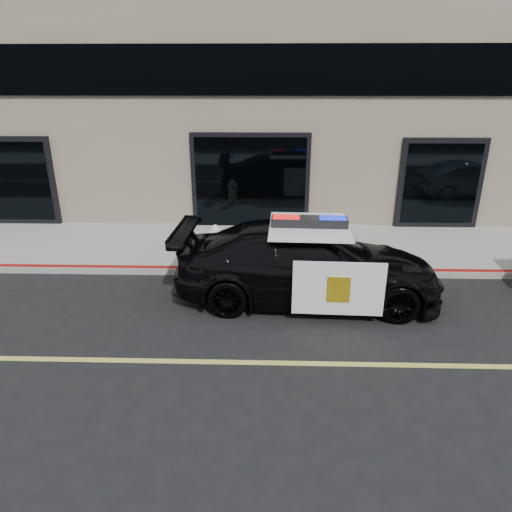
{
  "coord_description": "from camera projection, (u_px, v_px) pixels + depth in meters",
  "views": [
    {
      "loc": [
        -0.46,
        -6.24,
        4.32
      ],
      "look_at": [
        -0.7,
        2.2,
        1.0
      ],
      "focal_mm": 32.0,
      "sensor_mm": 36.0,
      "label": 1
    }
  ],
  "objects": [
    {
      "name": "police_car",
      "position": [
        308.0,
        263.0,
        9.29
      ],
      "size": [
        2.7,
        5.55,
        1.76
      ],
      "color": "black",
      "rests_on": "ground"
    },
    {
      "name": "ground",
      "position": [
        295.0,
        363.0,
        7.37
      ],
      "size": [
        120.0,
        120.0,
        0.0
      ],
      "primitive_type": "plane",
      "color": "black",
      "rests_on": "ground"
    },
    {
      "name": "sidewalk_n",
      "position": [
        285.0,
        247.0,
        12.23
      ],
      "size": [
        60.0,
        3.5,
        0.15
      ],
      "primitive_type": "cube",
      "color": "gray",
      "rests_on": "ground"
    },
    {
      "name": "building_n",
      "position": [
        285.0,
        22.0,
        14.95
      ],
      "size": [
        60.0,
        7.0,
        12.0
      ],
      "primitive_type": "cube",
      "color": "#756856",
      "rests_on": "ground"
    },
    {
      "name": "fire_hydrant",
      "position": [
        216.0,
        243.0,
        11.15
      ],
      "size": [
        0.38,
        0.53,
        0.85
      ],
      "color": "white",
      "rests_on": "sidewalk_n"
    }
  ]
}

